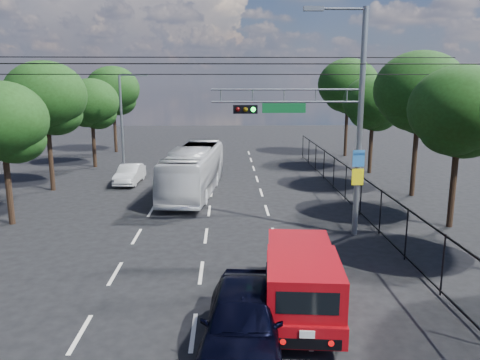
{
  "coord_description": "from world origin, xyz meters",
  "views": [
    {
      "loc": [
        0.92,
        -11.42,
        6.57
      ],
      "look_at": [
        1.44,
        6.44,
        2.8
      ],
      "focal_mm": 35.0,
      "sensor_mm": 36.0,
      "label": 1
    }
  ],
  "objects_px": {
    "signal_mast": "(332,114)",
    "red_pickup": "(301,279)",
    "white_bus": "(194,170)",
    "white_van": "(130,174)",
    "navy_hatchback": "(243,320)"
  },
  "relations": [
    {
      "from": "navy_hatchback",
      "to": "red_pickup",
      "type": "bearing_deg",
      "value": 52.6
    },
    {
      "from": "navy_hatchback",
      "to": "white_van",
      "type": "xyz_separation_m",
      "value": [
        -6.74,
        19.72,
        -0.2
      ]
    },
    {
      "from": "navy_hatchback",
      "to": "white_van",
      "type": "relative_size",
      "value": 1.29
    },
    {
      "from": "red_pickup",
      "to": "signal_mast",
      "type": "bearing_deg",
      "value": 72.07
    },
    {
      "from": "navy_hatchback",
      "to": "white_bus",
      "type": "bearing_deg",
      "value": 103.48
    },
    {
      "from": "signal_mast",
      "to": "red_pickup",
      "type": "relative_size",
      "value": 1.73
    },
    {
      "from": "signal_mast",
      "to": "white_bus",
      "type": "bearing_deg",
      "value": 128.43
    },
    {
      "from": "red_pickup",
      "to": "navy_hatchback",
      "type": "bearing_deg",
      "value": -132.97
    },
    {
      "from": "navy_hatchback",
      "to": "white_van",
      "type": "distance_m",
      "value": 20.84
    },
    {
      "from": "white_van",
      "to": "navy_hatchback",
      "type": "bearing_deg",
      "value": -68.06
    },
    {
      "from": "red_pickup",
      "to": "white_bus",
      "type": "height_order",
      "value": "white_bus"
    },
    {
      "from": "white_bus",
      "to": "white_van",
      "type": "xyz_separation_m",
      "value": [
        -4.4,
        2.88,
        -0.78
      ]
    },
    {
      "from": "signal_mast",
      "to": "white_bus",
      "type": "relative_size",
      "value": 0.95
    },
    {
      "from": "signal_mast",
      "to": "red_pickup",
      "type": "bearing_deg",
      "value": -107.93
    },
    {
      "from": "navy_hatchback",
      "to": "white_bus",
      "type": "height_order",
      "value": "white_bus"
    }
  ]
}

